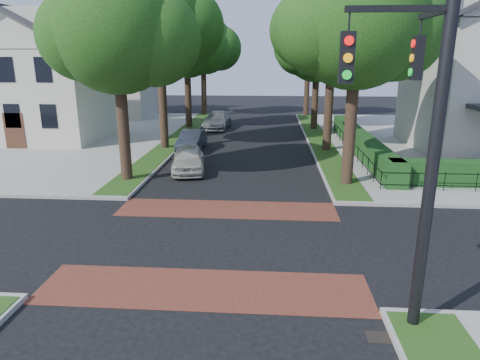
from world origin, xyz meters
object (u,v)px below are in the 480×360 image
traffic_signal (423,125)px  parked_car_front (188,159)px  parked_car_middle (192,141)px  parked_car_rear (217,120)px

traffic_signal → parked_car_front: (-7.66, 13.64, -3.98)m
parked_car_front → parked_car_middle: (-0.83, 5.67, -0.06)m
parked_car_middle → parked_car_front: bearing=-80.0°
parked_car_middle → parked_car_rear: (0.58, 9.52, 0.07)m
parked_car_front → traffic_signal: bearing=-69.9°
parked_car_rear → parked_car_front: bearing=-86.7°
parked_car_middle → parked_car_rear: parked_car_rear is taller
parked_car_middle → traffic_signal: bearing=-64.6°
parked_car_front → parked_car_rear: 15.19m
parked_car_front → parked_car_middle: 5.73m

